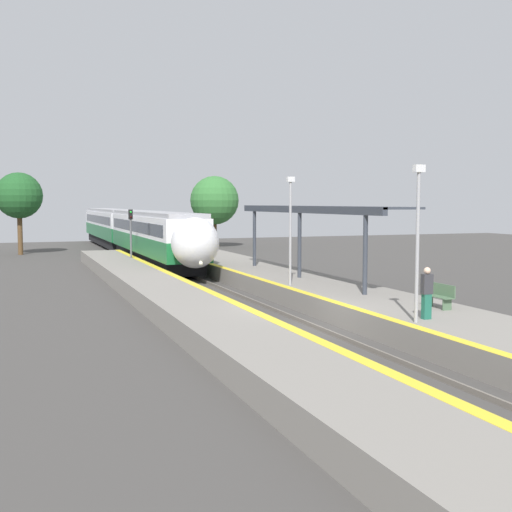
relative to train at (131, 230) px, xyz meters
name	(u,v)px	position (x,y,z in m)	size (l,w,h in m)	color
ground_plane	(300,331)	(0.00, -36.49, -2.33)	(120.00, 120.00, 0.00)	#423F3D
rail_left	(282,330)	(-0.72, -36.49, -2.26)	(0.08, 90.00, 0.15)	slate
rail_right	(318,327)	(0.72, -36.49, -2.26)	(0.08, 90.00, 0.15)	slate
train	(131,230)	(0.00, 0.00, 0.00)	(2.91, 46.85, 4.07)	black
platform_right	(390,313)	(3.87, -36.49, -1.90)	(4.41, 64.00, 0.87)	gray
platform_left	(217,325)	(-3.23, -36.49, -1.90)	(3.13, 64.00, 0.87)	gray
platform_bench	(440,295)	(4.82, -38.31, -1.01)	(0.44, 1.46, 0.89)	#4C6B4C
person_waiting	(427,292)	(2.98, -40.07, -0.57)	(0.36, 0.23, 1.74)	#1E604C
railway_signal	(131,233)	(-2.11, -12.55, 0.28)	(0.28, 0.28, 4.26)	#59595E
lamppost_near	(418,232)	(2.32, -40.44, 1.45)	(0.36, 0.20, 5.09)	#9E9EA3
lamppost_mid	(290,223)	(2.32, -30.31, 1.45)	(0.36, 0.20, 5.09)	#9E9EA3
station_canopy	(310,211)	(4.58, -27.68, 1.99)	(2.02, 16.27, 3.71)	#333842
background_tree_left	(19,196)	(-9.29, 4.28, 3.03)	(4.18, 4.18, 7.48)	brown
background_tree_right	(215,200)	(10.11, 7.18, 2.64)	(5.12, 5.12, 7.55)	brown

